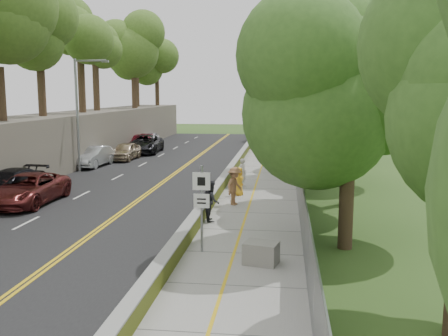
# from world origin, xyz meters

# --- Properties ---
(ground) EXTENTS (140.00, 140.00, 0.00)m
(ground) POSITION_xyz_m (0.00, 0.00, 0.00)
(ground) COLOR #33511E
(ground) RESTS_ON ground
(road) EXTENTS (11.20, 66.00, 0.04)m
(road) POSITION_xyz_m (-5.40, 15.00, 0.02)
(road) COLOR black
(road) RESTS_ON ground
(sidewalk) EXTENTS (4.20, 66.00, 0.05)m
(sidewalk) POSITION_xyz_m (2.55, 15.00, 0.03)
(sidewalk) COLOR gray
(sidewalk) RESTS_ON ground
(jersey_barrier) EXTENTS (0.42, 66.00, 0.60)m
(jersey_barrier) POSITION_xyz_m (0.25, 15.00, 0.30)
(jersey_barrier) COLOR #B2CF1A
(jersey_barrier) RESTS_ON ground
(rock_embankment) EXTENTS (5.00, 66.00, 4.00)m
(rock_embankment) POSITION_xyz_m (-13.50, 15.00, 2.00)
(rock_embankment) COLOR #595147
(rock_embankment) RESTS_ON ground
(chainlink_fence) EXTENTS (0.04, 66.00, 2.00)m
(chainlink_fence) POSITION_xyz_m (4.65, 15.00, 1.00)
(chainlink_fence) COLOR slate
(chainlink_fence) RESTS_ON ground
(trees_embankment) EXTENTS (6.40, 66.00, 13.00)m
(trees_embankment) POSITION_xyz_m (-13.00, 15.00, 10.50)
(trees_embankment) COLOR #507728
(trees_embankment) RESTS_ON rock_embankment
(trees_fenceside) EXTENTS (7.00, 66.00, 14.00)m
(trees_fenceside) POSITION_xyz_m (7.00, 15.00, 7.00)
(trees_fenceside) COLOR #47772B
(trees_fenceside) RESTS_ON ground
(streetlight) EXTENTS (2.52, 0.22, 8.00)m
(streetlight) POSITION_xyz_m (-10.46, 14.00, 4.64)
(streetlight) COLOR gray
(streetlight) RESTS_ON ground
(signpost) EXTENTS (0.62, 0.09, 3.10)m
(signpost) POSITION_xyz_m (1.05, -3.02, 1.96)
(signpost) COLOR gray
(signpost) RESTS_ON sidewalk
(construction_barrel) EXTENTS (0.53, 0.53, 0.88)m
(construction_barrel) POSITION_xyz_m (4.30, 18.57, 0.49)
(construction_barrel) COLOR orange
(construction_barrel) RESTS_ON sidewalk
(concrete_block) EXTENTS (1.25, 1.05, 0.72)m
(concrete_block) POSITION_xyz_m (3.20, -4.00, 0.41)
(concrete_block) COLOR slate
(concrete_block) RESTS_ON sidewalk
(car_2) EXTENTS (2.58, 5.55, 1.54)m
(car_2) POSITION_xyz_m (-9.00, 3.55, 0.81)
(car_2) COLOR maroon
(car_2) RESTS_ON road
(car_3) EXTENTS (2.51, 5.52, 1.57)m
(car_3) POSITION_xyz_m (-10.60, 4.44, 0.82)
(car_3) COLOR black
(car_3) RESTS_ON road
(car_4) EXTENTS (1.86, 4.41, 1.49)m
(car_4) POSITION_xyz_m (-9.40, 20.50, 0.78)
(car_4) COLOR tan
(car_4) RESTS_ON road
(car_5) EXTENTS (1.95, 4.81, 1.55)m
(car_5) POSITION_xyz_m (-10.60, 16.51, 0.82)
(car_5) COLOR #AEB2B6
(car_5) RESTS_ON road
(car_6) EXTENTS (3.18, 6.17, 1.67)m
(car_6) POSITION_xyz_m (-9.12, 25.41, 0.87)
(car_6) COLOR black
(car_6) RESTS_ON road
(car_7) EXTENTS (2.03, 4.94, 1.43)m
(car_7) POSITION_xyz_m (-10.60, 28.29, 0.76)
(car_7) COLOR maroon
(car_7) RESTS_ON road
(car_8) EXTENTS (1.98, 4.13, 1.36)m
(car_8) POSITION_xyz_m (-10.60, 32.82, 0.72)
(car_8) COLOR silver
(car_8) RESTS_ON road
(painter_0) EXTENTS (0.63, 0.84, 1.55)m
(painter_0) POSITION_xyz_m (1.45, 7.01, 0.83)
(painter_0) COLOR gold
(painter_0) RESTS_ON sidewalk
(painter_1) EXTENTS (0.62, 0.73, 1.69)m
(painter_1) POSITION_xyz_m (1.45, 9.63, 0.90)
(painter_1) COLOR beige
(painter_1) RESTS_ON sidewalk
(painter_2) EXTENTS (0.87, 1.01, 1.79)m
(painter_2) POSITION_xyz_m (0.75, 1.31, 0.95)
(painter_2) COLOR black
(painter_2) RESTS_ON sidewalk
(painter_3) EXTENTS (1.15, 1.43, 1.93)m
(painter_3) POSITION_xyz_m (1.45, 4.61, 1.01)
(painter_3) COLOR #966541
(painter_3) RESTS_ON sidewalk
(person_far) EXTENTS (1.04, 0.60, 1.66)m
(person_far) POSITION_xyz_m (2.80, 23.16, 0.88)
(person_far) COLOR black
(person_far) RESTS_ON sidewalk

